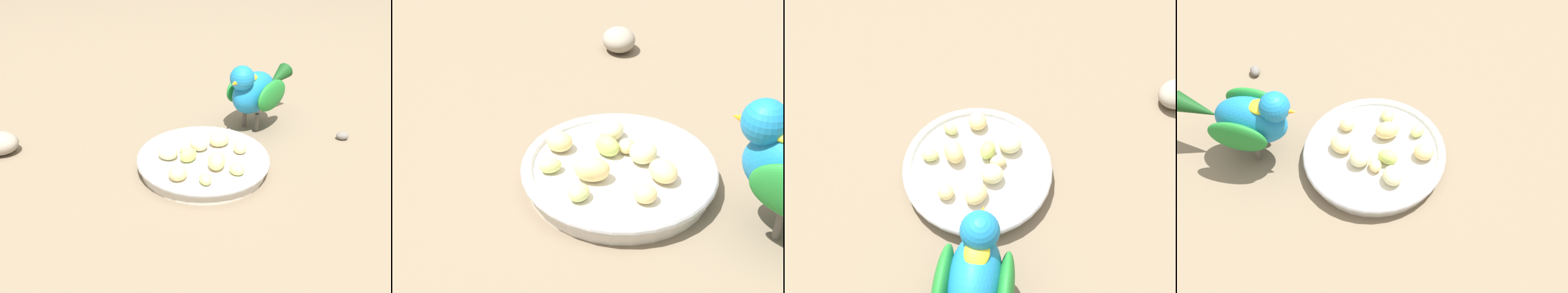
{
  "view_description": "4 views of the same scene",
  "coord_description": "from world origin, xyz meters",
  "views": [
    {
      "loc": [
        -0.4,
        -0.55,
        0.42
      ],
      "look_at": [
        -0.04,
        0.02,
        0.05
      ],
      "focal_mm": 41.48,
      "sensor_mm": 36.0,
      "label": 1
    },
    {
      "loc": [
        0.34,
        -0.32,
        0.38
      ],
      "look_at": [
        -0.05,
        -0.02,
        0.05
      ],
      "focal_mm": 48.3,
      "sensor_mm": 36.0,
      "label": 2
    },
    {
      "loc": [
        0.28,
        0.16,
        0.57
      ],
      "look_at": [
        -0.03,
        0.01,
        0.06
      ],
      "focal_mm": 38.62,
      "sensor_mm": 36.0,
      "label": 3
    },
    {
      "loc": [
        -0.3,
        0.48,
        0.74
      ],
      "look_at": [
        -0.02,
        0.02,
        0.04
      ],
      "focal_mm": 51.99,
      "sensor_mm": 36.0,
      "label": 4
    }
  ],
  "objects": [
    {
      "name": "ground_plane",
      "position": [
        0.0,
        0.0,
        0.0
      ],
      "size": [
        4.0,
        4.0,
        0.0
      ],
      "primitive_type": "plane",
      "color": "#756651"
    },
    {
      "name": "feeding_bowl",
      "position": [
        -0.02,
        0.01,
        0.02
      ],
      "size": [
        0.23,
        0.23,
        0.03
      ],
      "color": "beige",
      "rests_on": "ground_plane"
    },
    {
      "name": "apple_piece_0",
      "position": [
        -0.07,
        -0.06,
        0.03
      ],
      "size": [
        0.03,
        0.03,
        0.02
      ],
      "primitive_type": "ellipsoid",
      "rotation": [
        0.0,
        0.0,
        1.27
      ],
      "color": "#C6D17A",
      "rests_on": "feeding_bowl"
    },
    {
      "name": "apple_piece_1",
      "position": [
        0.02,
        0.03,
        0.03
      ],
      "size": [
        0.04,
        0.04,
        0.02
      ],
      "primitive_type": "ellipsoid",
      "rotation": [
        0.0,
        0.0,
        6.1
      ],
      "color": "#E5C67F",
      "rests_on": "feeding_bowl"
    },
    {
      "name": "apple_piece_2",
      "position": [
        -0.05,
        0.01,
        0.03
      ],
      "size": [
        0.03,
        0.03,
        0.02
      ],
      "primitive_type": "ellipsoid",
      "rotation": [
        0.0,
        0.0,
        3.29
      ],
      "color": "#B2CC66",
      "rests_on": "feeding_bowl"
    },
    {
      "name": "apple_piece_3",
      "position": [
        -0.1,
        -0.02,
        0.03
      ],
      "size": [
        0.04,
        0.04,
        0.02
      ],
      "primitive_type": "ellipsoid",
      "rotation": [
        0.0,
        0.0,
        3.68
      ],
      "color": "#E5C67F",
      "rests_on": "feeding_bowl"
    },
    {
      "name": "apple_piece_4",
      "position": [
        -0.02,
        -0.03,
        0.04
      ],
      "size": [
        0.05,
        0.05,
        0.03
      ],
      "primitive_type": "ellipsoid",
      "rotation": [
        0.0,
        0.0,
        3.96
      ],
      "color": "#E5C67F",
      "rests_on": "feeding_bowl"
    },
    {
      "name": "apple_piece_5",
      "position": [
        -0.04,
        0.04,
        0.03
      ],
      "size": [
        0.03,
        0.03,
        0.02
      ],
      "primitive_type": "ellipsoid",
      "rotation": [
        0.0,
        0.0,
        5.41
      ],
      "color": "#E5C67F",
      "rests_on": "feeding_bowl"
    },
    {
      "name": "apple_piece_6",
      "position": [
        0.04,
        -0.01,
        0.03
      ],
      "size": [
        0.03,
        0.03,
        0.02
      ],
      "primitive_type": "ellipsoid",
      "rotation": [
        0.0,
        0.0,
        4.08
      ],
      "color": "#E5C67F",
      "rests_on": "feeding_bowl"
    },
    {
      "name": "apple_piece_7",
      "position": [
        -0.08,
        0.04,
        0.03
      ],
      "size": [
        0.05,
        0.05,
        0.03
      ],
      "primitive_type": "ellipsoid",
      "rotation": [
        0.0,
        0.0,
        2.16
      ],
      "color": "beige",
      "rests_on": "feeding_bowl"
    },
    {
      "name": "apple_piece_8",
      "position": [
        -0.01,
        0.04,
        0.03
      ],
      "size": [
        0.04,
        0.04,
        0.03
      ],
      "primitive_type": "ellipsoid",
      "rotation": [
        0.0,
        0.0,
        4.89
      ],
      "color": "beige",
      "rests_on": "feeding_bowl"
    },
    {
      "name": "apple_piece_9",
      "position": [
        -0.01,
        -0.06,
        0.03
      ],
      "size": [
        0.03,
        0.03,
        0.02
      ],
      "primitive_type": "ellipsoid",
      "rotation": [
        0.0,
        0.0,
        5.02
      ],
      "color": "#C6D17A",
      "rests_on": "feeding_bowl"
    },
    {
      "name": "rock_large",
      "position": [
        -0.31,
        0.26,
        0.02
      ],
      "size": [
        0.09,
        0.09,
        0.04
      ],
      "primitive_type": "ellipsoid",
      "rotation": [
        0.0,
        0.0,
        2.53
      ],
      "color": "gray",
      "rests_on": "ground_plane"
    }
  ]
}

